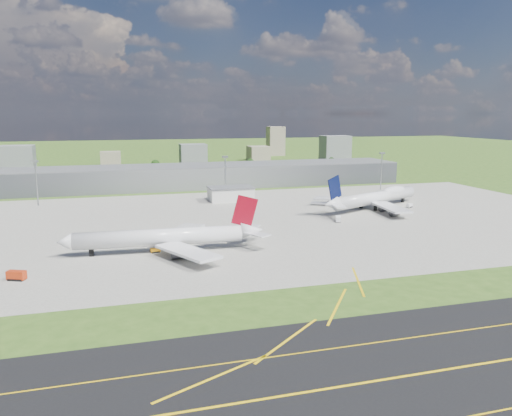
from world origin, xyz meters
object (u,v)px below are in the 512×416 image
object	(u,v)px
airliner_blue_quad	(376,198)
van_white_far	(410,206)
crash_tender	(16,276)
tug_yellow	(155,250)
van_white_near	(338,219)
airliner_red_twin	(167,238)

from	to	relation	value
airliner_blue_quad	van_white_far	bearing A→B (deg)	-38.14
crash_tender	tug_yellow	bearing A→B (deg)	48.52
airliner_blue_quad	crash_tender	world-z (taller)	airliner_blue_quad
airliner_blue_quad	van_white_far	size ratio (longest dim) A/B	16.79
van_white_near	van_white_far	world-z (taller)	van_white_near
tug_yellow	van_white_far	world-z (taller)	van_white_far
crash_tender	airliner_red_twin	bearing A→B (deg)	46.46
crash_tender	van_white_far	bearing A→B (deg)	45.68
airliner_red_twin	crash_tender	size ratio (longest dim) A/B	12.23
tug_yellow	airliner_red_twin	bearing A→B (deg)	-8.55
crash_tender	van_white_near	distance (m)	144.38
van_white_near	van_white_far	xyz separation A→B (m)	(54.57, 23.26, -0.24)
van_white_near	airliner_red_twin	bearing A→B (deg)	133.09
airliner_red_twin	airliner_blue_quad	size ratio (longest dim) A/B	1.01
airliner_blue_quad	van_white_near	distance (m)	45.36
airliner_blue_quad	van_white_far	xyz separation A→B (m)	(18.94, -4.45, -4.78)
crash_tender	van_white_near	xyz separation A→B (m)	(134.90, 51.46, -0.16)
airliner_blue_quad	van_white_near	xyz separation A→B (m)	(-35.62, -27.71, -4.53)
crash_tender	van_white_near	world-z (taller)	crash_tender
airliner_red_twin	van_white_near	bearing A→B (deg)	-156.77
airliner_blue_quad	tug_yellow	world-z (taller)	airliner_blue_quad
tug_yellow	van_white_near	bearing A→B (deg)	10.36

